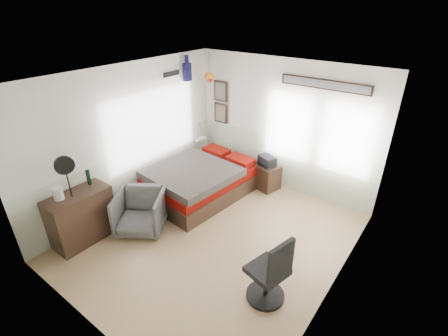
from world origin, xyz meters
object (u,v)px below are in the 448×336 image
Objects in this scene: armchair at (140,212)px; task_chair at (270,276)px; dresser at (82,217)px; nightstand at (266,176)px; bed at (200,181)px.

armchair is 0.77× the size of task_chair.
task_chair reaches higher than dresser.
task_chair is (3.13, 0.76, -0.02)m from dresser.
armchair reaches higher than nightstand.
bed is at bearing 73.81° from dresser.
task_chair is (2.48, -1.49, 0.10)m from bed.
bed reaches higher than nightstand.
armchair is (0.57, 0.75, -0.08)m from dresser.
bed is at bearing -116.18° from nightstand.
dresser is at bearing -100.49° from bed.
armchair is 1.55× the size of nightstand.
dresser is (-0.65, -2.25, 0.12)m from bed.
bed is 2.23× the size of dresser.
dresser is 3.22m from task_chair.
dresser is 0.95m from armchair.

